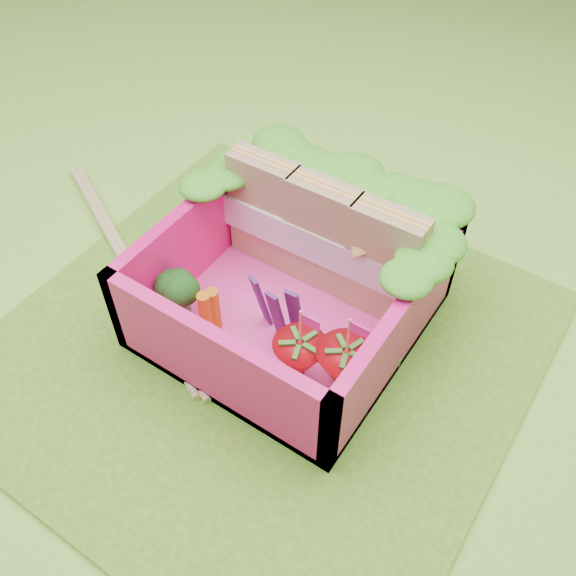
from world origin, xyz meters
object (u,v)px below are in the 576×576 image
Objects in this scene: strawberry_left at (299,359)px; chopsticks at (129,266)px; bento_box at (289,285)px; strawberry_right at (344,369)px; broccoli at (176,288)px; sandwich_stack at (322,237)px.

chopsticks is (-1.25, 0.10, -0.17)m from strawberry_left.
bento_box is 0.67× the size of chopsticks.
broccoli is at bearing -175.43° from strawberry_right.
bento_box is 0.33m from sandwich_stack.
sandwich_stack is at bearing 89.14° from bento_box.
bento_box reaches higher than broccoli.
bento_box is 0.42m from strawberry_left.
strawberry_right is at bearing 17.23° from strawberry_left.
sandwich_stack is 0.64× the size of chopsticks.
strawberry_right is at bearing -1.39° from chopsticks.
broccoli is 0.17× the size of chopsticks.
strawberry_left is 0.96× the size of strawberry_right.
sandwich_stack is 1.18m from chopsticks.
sandwich_stack is at bearing 27.35° from chopsticks.
strawberry_left is (0.27, -0.31, -0.09)m from bento_box.
strawberry_right is (0.21, 0.07, 0.01)m from strawberry_left.
strawberry_left is at bearing 0.89° from broccoli.
broccoli reaches higher than chopsticks.
bento_box is at bearing -90.86° from sandwich_stack.
sandwich_stack is 0.82m from broccoli.
bento_box is 1.06× the size of sandwich_stack.
strawberry_left is at bearing -162.77° from strawberry_right.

